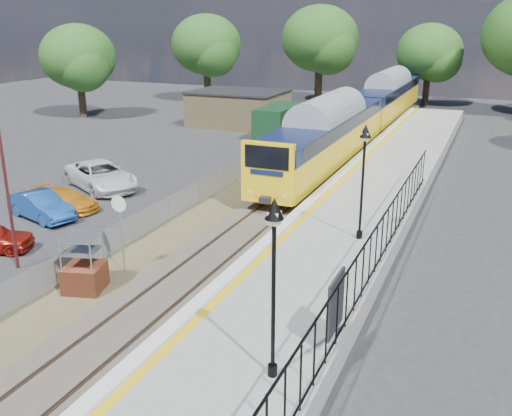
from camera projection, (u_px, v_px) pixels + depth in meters
The scene contains 17 objects.
ground at pixel (168, 298), 19.88m from camera, with size 120.00×120.00×0.00m, color #2D2D30.
track_bed at pixel (261, 212), 28.47m from camera, with size 5.90×80.00×0.29m.
platform at pixel (344, 229), 25.16m from camera, with size 5.00×70.00×0.90m, color gray.
platform_edge at pixel (300, 213), 25.79m from camera, with size 0.90×70.00×0.01m.
victorian_lamp_south at pixel (274, 248), 12.99m from camera, with size 0.44×0.44×4.60m.
victorian_lamp_north at pixel (364, 155), 21.79m from camera, with size 0.44×0.44×4.60m.
palisade_fence at pixel (371, 255), 18.82m from camera, with size 0.12×26.00×2.00m.
wire_fence at pixel (216, 183), 31.73m from camera, with size 0.06×52.00×1.20m.
outbuilding at pixel (246, 110), 50.71m from camera, with size 10.80×10.10×3.12m.
tree_line at pixel (411, 48), 53.95m from camera, with size 56.80×43.80×11.88m.
train at pixel (364, 111), 45.04m from camera, with size 2.82×40.83×3.51m.
brick_plinth at pixel (84, 265), 20.09m from camera, with size 1.59×1.59×2.09m.
speed_sign at pixel (120, 220), 21.15m from camera, with size 0.63×0.10×3.11m.
carpark_lamp at pixel (4, 166), 21.02m from camera, with size 0.25×0.50×7.23m.
car_blue at pixel (41, 206), 27.59m from camera, with size 1.40×4.02×1.32m, color #184491.
car_yellow at pixel (65, 200), 28.91m from camera, with size 1.53×3.76×1.09m, color orange.
car_white at pixel (101, 176), 32.49m from camera, with size 2.57×5.57×1.55m, color white.
Camera 1 is at (9.84, -15.24, 9.25)m, focal length 40.00 mm.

